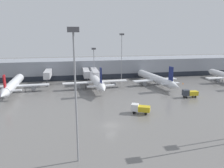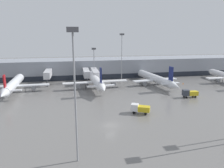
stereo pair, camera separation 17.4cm
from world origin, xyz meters
name	(u,v)px [view 2 (the right image)]	position (x,y,z in m)	size (l,w,h in m)	color
ground_plane	(111,125)	(0.00, 0.00, 0.00)	(320.00, 320.00, 0.00)	slate
terminal_building	(90,68)	(-0.08, 61.80, 4.50)	(160.00, 31.11, 9.00)	gray
parked_jet_0	(96,81)	(0.20, 36.42, 3.27)	(25.95, 33.49, 10.13)	white
parked_jet_1	(155,79)	(26.15, 38.62, 2.65)	(20.24, 34.75, 9.47)	silver
parked_jet_2	(13,85)	(-30.77, 36.32, 2.99)	(26.11, 33.59, 8.68)	silver
service_truck_0	(140,108)	(9.37, 6.65, 1.49)	(5.52, 4.01, 2.61)	gold
service_truck_1	(190,93)	(30.93, 18.42, 1.53)	(5.39, 2.07, 2.74)	gold
traffic_cone_2	(183,83)	(38.68, 37.48, 0.33)	(0.52, 0.52, 0.66)	orange
apron_light_mast_2	(122,44)	(13.97, 50.49, 16.66)	(1.80, 1.80, 21.58)	gray
apron_light_mast_3	(94,55)	(0.92, 48.93, 12.43)	(1.80, 1.80, 15.43)	gray
apron_light_mast_4	(74,62)	(-8.28, -13.73, 17.42)	(1.80, 1.80, 22.74)	gray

